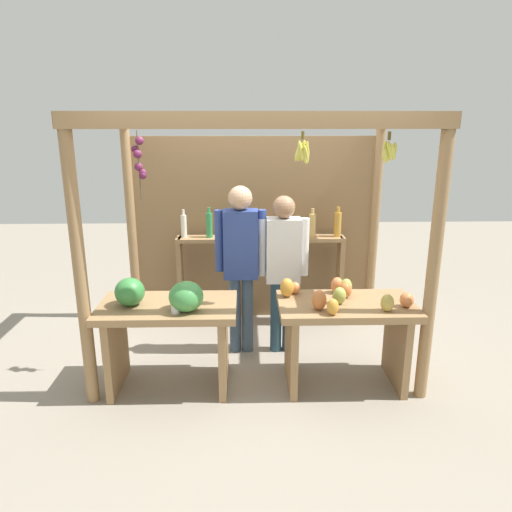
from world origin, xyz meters
TOP-DOWN VIEW (x-y plane):
  - ground_plane at (0.00, 0.00)m, footprint 12.00×12.00m
  - market_stall at (0.00, 0.38)m, footprint 2.82×1.82m
  - fruit_counter_left at (-0.75, -0.66)m, footprint 1.14×0.64m
  - fruit_counter_right at (0.73, -0.64)m, footprint 1.14×0.64m
  - bottle_shelf_unit at (0.08, 0.64)m, footprint 1.81×0.22m
  - vendor_man at (-0.14, -0.01)m, footprint 0.48×0.22m
  - vendor_woman at (0.26, -0.01)m, footprint 0.48×0.21m

SIDE VIEW (x-z plane):
  - ground_plane at x=0.00m, z-range 0.00..0.00m
  - fruit_counter_right at x=0.73m, z-range 0.11..1.03m
  - fruit_counter_left at x=-0.75m, z-range 0.12..1.11m
  - bottle_shelf_unit at x=0.08m, z-range 0.13..1.47m
  - vendor_woman at x=0.26m, z-range 0.15..1.70m
  - vendor_man at x=-0.14m, z-range 0.17..1.81m
  - market_stall at x=0.00m, z-range 0.19..2.46m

